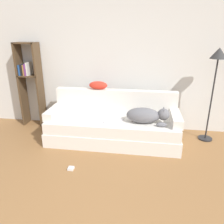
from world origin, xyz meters
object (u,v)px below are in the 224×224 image
object	(u,v)px
dog	(146,115)
couch	(113,130)
laptop	(113,121)
floor_lamp	(217,66)
bookshelf	(30,80)
throw_pillow	(98,85)
power_adapter	(71,168)

from	to	relation	value
dog	couch	bearing A→B (deg)	170.68
laptop	floor_lamp	bearing A→B (deg)	16.19
bookshelf	laptop	bearing A→B (deg)	-20.21
dog	throw_pillow	size ratio (longest dim) A/B	2.07
floor_lamp	power_adapter	world-z (taller)	floor_lamp
floor_lamp	power_adapter	distance (m)	2.66
throw_pillow	couch	bearing A→B (deg)	-47.59
power_adapter	couch	bearing A→B (deg)	64.02
dog	bookshelf	xyz separation A→B (m)	(-2.21, 0.60, 0.36)
couch	floor_lamp	bearing A→B (deg)	10.93
couch	throw_pillow	size ratio (longest dim) A/B	6.72
laptop	throw_pillow	distance (m)	0.73
laptop	bookshelf	xyz separation A→B (m)	(-1.70, 0.62, 0.48)
dog	throw_pillow	xyz separation A→B (m)	(-0.85, 0.43, 0.35)
laptop	bookshelf	size ratio (longest dim) A/B	0.19
floor_lamp	bookshelf	bearing A→B (deg)	176.39
bookshelf	couch	bearing A→B (deg)	-16.96
couch	dog	distance (m)	0.64
couch	throw_pillow	world-z (taller)	throw_pillow
throw_pillow	power_adapter	bearing A→B (deg)	-96.12
throw_pillow	bookshelf	bearing A→B (deg)	172.76
dog	floor_lamp	bearing A→B (deg)	20.80
couch	laptop	world-z (taller)	laptop
bookshelf	floor_lamp	xyz separation A→B (m)	(3.25, -0.21, 0.36)
dog	bookshelf	size ratio (longest dim) A/B	0.42
couch	throw_pillow	bearing A→B (deg)	132.41
bookshelf	power_adapter	distance (m)	2.07
throw_pillow	floor_lamp	bearing A→B (deg)	-0.97
dog	floor_lamp	world-z (taller)	floor_lamp
couch	throw_pillow	distance (m)	0.82
dog	floor_lamp	xyz separation A→B (m)	(1.04, 0.39, 0.73)
throw_pillow	bookshelf	distance (m)	1.38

